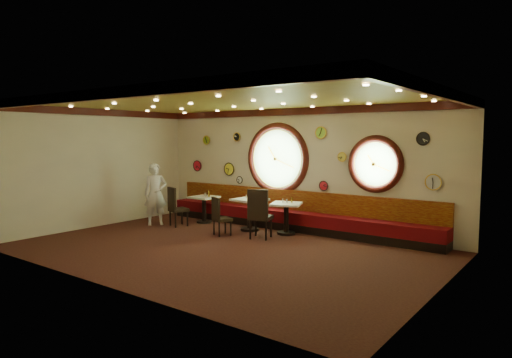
% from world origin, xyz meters
% --- Properties ---
extents(floor, '(9.00, 6.00, 0.00)m').
position_xyz_m(floor, '(0.00, 0.00, 0.00)').
color(floor, black).
rests_on(floor, ground).
extents(ceiling, '(9.00, 6.00, 0.02)m').
position_xyz_m(ceiling, '(0.00, 0.00, 3.20)').
color(ceiling, '#B29432').
rests_on(ceiling, wall_back).
extents(wall_back, '(9.00, 0.02, 3.20)m').
position_xyz_m(wall_back, '(0.00, 3.00, 1.60)').
color(wall_back, beige).
rests_on(wall_back, floor).
extents(wall_front, '(9.00, 0.02, 3.20)m').
position_xyz_m(wall_front, '(0.00, -3.00, 1.60)').
color(wall_front, beige).
rests_on(wall_front, floor).
extents(wall_left, '(0.02, 6.00, 3.20)m').
position_xyz_m(wall_left, '(-4.50, 0.00, 1.60)').
color(wall_left, beige).
rests_on(wall_left, floor).
extents(wall_right, '(0.02, 6.00, 3.20)m').
position_xyz_m(wall_right, '(4.50, 0.00, 1.60)').
color(wall_right, beige).
rests_on(wall_right, floor).
extents(molding_back, '(9.00, 0.10, 0.18)m').
position_xyz_m(molding_back, '(0.00, 2.95, 3.11)').
color(molding_back, '#3B0F0A').
rests_on(molding_back, wall_back).
extents(molding_front, '(9.00, 0.10, 0.18)m').
position_xyz_m(molding_front, '(0.00, -2.95, 3.11)').
color(molding_front, '#3B0F0A').
rests_on(molding_front, wall_back).
extents(molding_left, '(0.10, 6.00, 0.18)m').
position_xyz_m(molding_left, '(-4.45, 0.00, 3.11)').
color(molding_left, '#3B0F0A').
rests_on(molding_left, wall_back).
extents(molding_right, '(0.10, 6.00, 0.18)m').
position_xyz_m(molding_right, '(4.45, 0.00, 3.11)').
color(molding_right, '#3B0F0A').
rests_on(molding_right, wall_back).
extents(banquette_base, '(8.00, 0.55, 0.20)m').
position_xyz_m(banquette_base, '(0.00, 2.72, 0.10)').
color(banquette_base, black).
rests_on(banquette_base, floor).
extents(banquette_seat, '(8.00, 0.55, 0.30)m').
position_xyz_m(banquette_seat, '(0.00, 2.72, 0.35)').
color(banquette_seat, '#55070D').
rests_on(banquette_seat, banquette_base).
extents(banquette_back, '(8.00, 0.10, 0.55)m').
position_xyz_m(banquette_back, '(0.00, 2.94, 0.75)').
color(banquette_back, '#630D07').
rests_on(banquette_back, wall_back).
extents(porthole_left_glass, '(1.66, 0.02, 1.66)m').
position_xyz_m(porthole_left_glass, '(-0.60, 3.00, 1.85)').
color(porthole_left_glass, '#91D37E').
rests_on(porthole_left_glass, wall_back).
extents(porthole_left_frame, '(1.98, 0.18, 1.98)m').
position_xyz_m(porthole_left_frame, '(-0.60, 2.98, 1.85)').
color(porthole_left_frame, '#3B0F0A').
rests_on(porthole_left_frame, wall_back).
extents(porthole_left_ring, '(1.61, 0.03, 1.61)m').
position_xyz_m(porthole_left_ring, '(-0.60, 2.95, 1.85)').
color(porthole_left_ring, gold).
rests_on(porthole_left_ring, wall_back).
extents(porthole_right_glass, '(1.10, 0.02, 1.10)m').
position_xyz_m(porthole_right_glass, '(2.20, 3.00, 1.80)').
color(porthole_right_glass, '#91D37E').
rests_on(porthole_right_glass, wall_back).
extents(porthole_right_frame, '(1.38, 0.18, 1.38)m').
position_xyz_m(porthole_right_frame, '(2.20, 2.98, 1.80)').
color(porthole_right_frame, '#3B0F0A').
rests_on(porthole_right_frame, wall_back).
extents(porthole_right_ring, '(1.09, 0.03, 1.09)m').
position_xyz_m(porthole_right_ring, '(2.20, 2.95, 1.80)').
color(porthole_right_ring, gold).
rests_on(porthole_right_ring, wall_back).
extents(wall_clock_0, '(0.20, 0.03, 0.20)m').
position_xyz_m(wall_clock_0, '(-1.90, 2.96, 1.20)').
color(wall_clock_0, white).
rests_on(wall_clock_0, wall_back).
extents(wall_clock_1, '(0.32, 0.03, 0.32)m').
position_xyz_m(wall_clock_1, '(-3.60, 2.96, 1.55)').
color(wall_clock_1, red).
rests_on(wall_clock_1, wall_back).
extents(wall_clock_2, '(0.30, 0.03, 0.30)m').
position_xyz_m(wall_clock_2, '(0.75, 2.96, 2.55)').
color(wall_clock_2, '#93D743').
rests_on(wall_clock_2, wall_back).
extents(wall_clock_3, '(0.24, 0.03, 0.24)m').
position_xyz_m(wall_clock_3, '(0.85, 2.96, 1.20)').
color(wall_clock_3, red).
rests_on(wall_clock_3, wall_back).
extents(wall_clock_4, '(0.34, 0.03, 0.34)m').
position_xyz_m(wall_clock_4, '(3.55, 2.96, 1.45)').
color(wall_clock_4, silver).
rests_on(wall_clock_4, wall_back).
extents(wall_clock_5, '(0.22, 0.03, 0.22)m').
position_xyz_m(wall_clock_5, '(1.35, 2.96, 1.95)').
color(wall_clock_5, '#E3D54B').
rests_on(wall_clock_5, wall_back).
extents(wall_clock_6, '(0.36, 0.03, 0.36)m').
position_xyz_m(wall_clock_6, '(-2.30, 2.96, 1.50)').
color(wall_clock_6, yellow).
rests_on(wall_clock_6, wall_back).
extents(wall_clock_7, '(0.24, 0.03, 0.24)m').
position_xyz_m(wall_clock_7, '(-2.00, 2.96, 2.45)').
color(wall_clock_7, black).
rests_on(wall_clock_7, wall_back).
extents(wall_clock_8, '(0.26, 0.03, 0.26)m').
position_xyz_m(wall_clock_8, '(-3.20, 2.96, 2.35)').
color(wall_clock_8, '#8DAC22').
rests_on(wall_clock_8, wall_back).
extents(wall_clock_9, '(0.28, 0.03, 0.28)m').
position_xyz_m(wall_clock_9, '(3.30, 2.96, 2.40)').
color(wall_clock_9, black).
rests_on(wall_clock_9, wall_back).
extents(table_a, '(0.71, 0.71, 0.76)m').
position_xyz_m(table_a, '(-2.51, 2.08, 0.48)').
color(table_a, black).
rests_on(table_a, floor).
extents(table_b, '(0.83, 0.83, 0.84)m').
position_xyz_m(table_b, '(-0.79, 1.99, 0.53)').
color(table_b, black).
rests_on(table_b, floor).
extents(table_c, '(0.93, 0.93, 0.79)m').
position_xyz_m(table_c, '(0.22, 2.17, 0.50)').
color(table_c, black).
rests_on(table_c, floor).
extents(chair_a, '(0.57, 0.57, 0.67)m').
position_xyz_m(chair_a, '(-2.77, 1.22, 0.62)').
color(chair_a, black).
rests_on(chair_a, floor).
extents(chair_b, '(0.53, 0.53, 0.59)m').
position_xyz_m(chair_b, '(-1.02, 1.04, 0.55)').
color(chair_b, black).
rests_on(chair_b, floor).
extents(chair_c, '(0.63, 0.63, 0.75)m').
position_xyz_m(chair_c, '(0.01, 1.31, 0.69)').
color(chair_c, black).
rests_on(chair_c, floor).
extents(condiment_a_salt, '(0.03, 0.03, 0.09)m').
position_xyz_m(condiment_a_salt, '(-2.58, 2.19, 0.80)').
color(condiment_a_salt, silver).
rests_on(condiment_a_salt, table_a).
extents(condiment_b_salt, '(0.03, 0.03, 0.09)m').
position_xyz_m(condiment_b_salt, '(-0.93, 2.03, 0.88)').
color(condiment_b_salt, silver).
rests_on(condiment_b_salt, table_b).
extents(condiment_c_salt, '(0.03, 0.03, 0.10)m').
position_xyz_m(condiment_c_salt, '(0.10, 2.19, 0.84)').
color(condiment_c_salt, silver).
rests_on(condiment_c_salt, table_c).
extents(condiment_a_pepper, '(0.04, 0.04, 0.10)m').
position_xyz_m(condiment_a_pepper, '(-2.45, 2.10, 0.81)').
color(condiment_a_pepper, silver).
rests_on(condiment_a_pepper, table_a).
extents(condiment_b_pepper, '(0.04, 0.04, 0.11)m').
position_xyz_m(condiment_b_pepper, '(-0.73, 1.91, 0.90)').
color(condiment_b_pepper, silver).
rests_on(condiment_b_pepper, table_b).
extents(condiment_c_pepper, '(0.04, 0.04, 0.10)m').
position_xyz_m(condiment_c_pepper, '(0.24, 2.17, 0.85)').
color(condiment_c_pepper, silver).
rests_on(condiment_c_pepper, table_c).
extents(condiment_a_bottle, '(0.06, 0.06, 0.18)m').
position_xyz_m(condiment_a_bottle, '(-2.35, 2.12, 0.85)').
color(condiment_a_bottle, gold).
rests_on(condiment_a_bottle, table_a).
extents(condiment_b_bottle, '(0.05, 0.05, 0.14)m').
position_xyz_m(condiment_b_bottle, '(-0.75, 2.14, 0.91)').
color(condiment_b_bottle, gold).
rests_on(condiment_b_bottle, table_b).
extents(condiment_c_bottle, '(0.04, 0.04, 0.14)m').
position_xyz_m(condiment_c_bottle, '(0.30, 2.30, 0.87)').
color(condiment_c_bottle, gold).
rests_on(condiment_c_bottle, table_c).
extents(waiter, '(0.70, 0.75, 1.72)m').
position_xyz_m(waiter, '(-3.39, 1.07, 0.86)').
color(waiter, white).
rests_on(waiter, floor).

